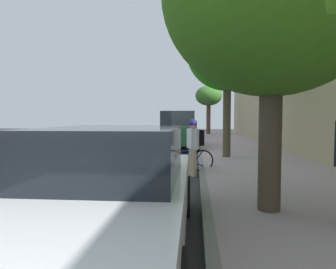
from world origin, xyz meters
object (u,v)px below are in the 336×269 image
object	(u,v)px
cyclist_with_backpack	(194,142)
parked_sedan_silver_mid	(183,130)
street_tree_mid_block	(228,52)
street_tree_far_end	(209,96)
parked_suv_green_second	(179,129)
bicycle_at_curb	(186,161)
parked_sedan_white_nearest	(114,190)

from	to	relation	value
cyclist_with_backpack	parked_sedan_silver_mid	bearing A→B (deg)	93.84
street_tree_mid_block	street_tree_far_end	size ratio (longest dim) A/B	1.21
parked_suv_green_second	street_tree_far_end	xyz separation A→B (m)	(2.08, 12.10, 2.64)
parked_sedan_silver_mid	bicycle_at_curb	size ratio (longest dim) A/B	2.70
parked_sedan_white_nearest	street_tree_far_end	size ratio (longest dim) A/B	0.98
parked_suv_green_second	street_tree_mid_block	bearing A→B (deg)	-64.20
cyclist_with_backpack	street_tree_mid_block	xyz separation A→B (m)	(1.23, 3.12, 3.15)
parked_sedan_white_nearest	parked_sedan_silver_mid	xyz separation A→B (m)	(-0.02, 19.18, 0.00)
bicycle_at_curb	street_tree_far_end	bearing A→B (deg)	85.63
bicycle_at_curb	street_tree_mid_block	bearing A→B (deg)	61.42
parked_sedan_white_nearest	cyclist_with_backpack	distance (m)	4.89
bicycle_at_curb	street_tree_mid_block	size ratio (longest dim) A/B	0.30
parked_suv_green_second	parked_sedan_silver_mid	distance (m)	6.98
cyclist_with_backpack	street_tree_far_end	size ratio (longest dim) A/B	0.36
parked_suv_green_second	parked_sedan_white_nearest	bearing A→B (deg)	-90.44
parked_suv_green_second	cyclist_with_backpack	xyz separation A→B (m)	(0.85, -7.42, -0.06)
parked_sedan_white_nearest	parked_sedan_silver_mid	bearing A→B (deg)	90.07
parked_suv_green_second	cyclist_with_backpack	size ratio (longest dim) A/B	2.93
parked_sedan_white_nearest	parked_sedan_silver_mid	world-z (taller)	same
parked_suv_green_second	cyclist_with_backpack	distance (m)	7.47
parked_sedan_white_nearest	street_tree_far_end	xyz separation A→B (m)	(2.17, 24.30, 2.91)
parked_sedan_white_nearest	bicycle_at_curb	size ratio (longest dim) A/B	2.67
street_tree_mid_block	street_tree_far_end	distance (m)	16.40
bicycle_at_curb	street_tree_mid_block	world-z (taller)	street_tree_mid_block
parked_suv_green_second	street_tree_mid_block	world-z (taller)	street_tree_mid_block
bicycle_at_curb	street_tree_mid_block	xyz separation A→B (m)	(1.46, 2.68, 3.76)
parked_sedan_silver_mid	street_tree_far_end	world-z (taller)	street_tree_far_end
cyclist_with_backpack	street_tree_far_end	xyz separation A→B (m)	(1.23, 19.51, 2.70)
cyclist_with_backpack	street_tree_far_end	bearing A→B (deg)	86.39
parked_sedan_white_nearest	parked_sedan_silver_mid	distance (m)	19.18
parked_sedan_white_nearest	parked_suv_green_second	distance (m)	12.21
parked_suv_green_second	parked_sedan_silver_mid	xyz separation A→B (m)	(-0.12, 6.98, -0.27)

